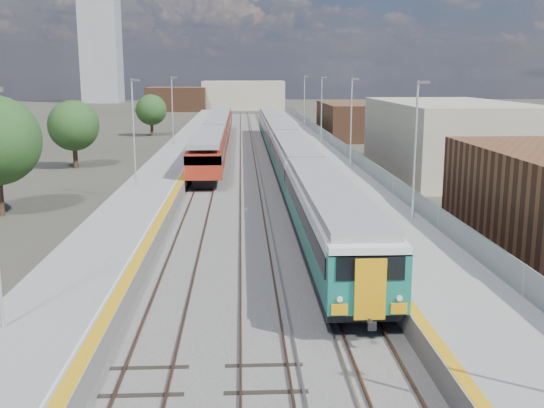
{
  "coord_description": "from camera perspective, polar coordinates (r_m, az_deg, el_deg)",
  "views": [
    {
      "loc": [
        -2.63,
        -11.25,
        8.88
      ],
      "look_at": [
        -1.06,
        21.15,
        2.2
      ],
      "focal_mm": 42.0,
      "sensor_mm": 36.0,
      "label": 1
    }
  ],
  "objects": [
    {
      "name": "tree_d",
      "position": [
        84.37,
        13.61,
        7.73
      ],
      "size": [
        4.22,
        4.22,
        5.72
      ],
      "color": "#382619",
      "rests_on": "ground"
    },
    {
      "name": "tree_b",
      "position": [
        63.04,
        -17.37,
        6.72
      ],
      "size": [
        4.75,
        4.75,
        6.44
      ],
      "color": "#382619",
      "rests_on": "ground"
    },
    {
      "name": "ballast_bed",
      "position": [
        64.36,
        -2.41,
        3.73
      ],
      "size": [
        10.5,
        155.0,
        0.06
      ],
      "primitive_type": "cube",
      "color": "#565451",
      "rests_on": "ground"
    },
    {
      "name": "ground",
      "position": [
        61.94,
        -0.31,
        3.4
      ],
      "size": [
        320.0,
        320.0,
        0.0
      ],
      "primitive_type": "plane",
      "color": "#47443A",
      "rests_on": "ground"
    },
    {
      "name": "platform_left",
      "position": [
        64.6,
        -8.47,
        4.08
      ],
      "size": [
        4.3,
        155.0,
        8.52
      ],
      "color": "slate",
      "rests_on": "ground"
    },
    {
      "name": "tracks",
      "position": [
        66.02,
        -1.9,
        4.0
      ],
      "size": [
        8.96,
        160.0,
        0.17
      ],
      "color": "#4C3323",
      "rests_on": "ground"
    },
    {
      "name": "platform_right",
      "position": [
        64.77,
        4.28,
        4.2
      ],
      "size": [
        4.7,
        155.0,
        8.52
      ],
      "color": "slate",
      "rests_on": "ground"
    },
    {
      "name": "buildings",
      "position": [
        150.66,
        -8.88,
        12.2
      ],
      "size": [
        72.0,
        185.5,
        40.0
      ],
      "color": "brown",
      "rests_on": "ground"
    },
    {
      "name": "red_train",
      "position": [
        75.95,
        -4.96,
        6.48
      ],
      "size": [
        2.83,
        57.33,
        3.57
      ],
      "color": "black",
      "rests_on": "ground"
    },
    {
      "name": "green_train",
      "position": [
        59.37,
        1.24,
        5.17
      ],
      "size": [
        2.83,
        78.7,
        3.11
      ],
      "color": "black",
      "rests_on": "ground"
    },
    {
      "name": "tree_c",
      "position": [
        93.44,
        -10.77,
        8.29
      ],
      "size": [
        4.39,
        4.39,
        5.95
      ],
      "color": "#382619",
      "rests_on": "ground"
    }
  ]
}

